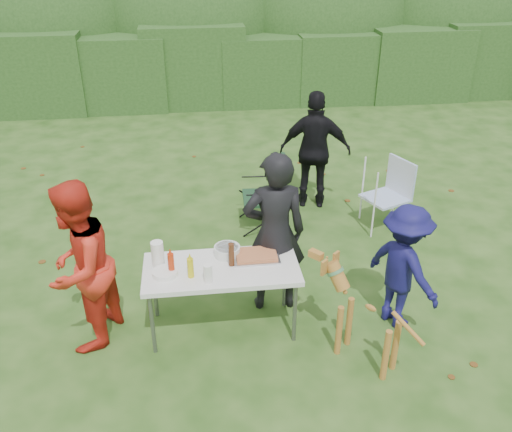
{
  "coord_description": "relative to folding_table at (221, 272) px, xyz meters",
  "views": [
    {
      "loc": [
        -0.13,
        -4.08,
        3.67
      ],
      "look_at": [
        0.48,
        0.77,
        1.0
      ],
      "focal_mm": 38.0,
      "sensor_mm": 36.0,
      "label": 1
    }
  ],
  "objects": [
    {
      "name": "ground",
      "position": [
        -0.07,
        -0.26,
        -0.69
      ],
      "size": [
        80.0,
        80.0,
        0.0
      ],
      "primitive_type": "plane",
      "color": "#1E4211"
    },
    {
      "name": "hedge_row",
      "position": [
        -0.07,
        7.74,
        0.16
      ],
      "size": [
        22.0,
        1.4,
        1.7
      ],
      "primitive_type": "cube",
      "color": "#23471C",
      "rests_on": "ground"
    },
    {
      "name": "shrub_backdrop",
      "position": [
        -0.07,
        9.34,
        0.91
      ],
      "size": [
        20.0,
        2.6,
        3.2
      ],
      "primitive_type": "ellipsoid",
      "color": "#3D6628",
      "rests_on": "ground"
    },
    {
      "name": "folding_table",
      "position": [
        0.0,
        0.0,
        0.0
      ],
      "size": [
        1.5,
        0.7,
        0.74
      ],
      "color": "silver",
      "rests_on": "ground"
    },
    {
      "name": "person_cook",
      "position": [
        0.57,
        0.32,
        0.2
      ],
      "size": [
        0.65,
        0.43,
        1.77
      ],
      "primitive_type": "imported",
      "rotation": [
        0.0,
        0.0,
        3.14
      ],
      "color": "black",
      "rests_on": "ground"
    },
    {
      "name": "person_red_jacket",
      "position": [
        -1.31,
        -0.01,
        0.17
      ],
      "size": [
        0.88,
        0.99,
        1.7
      ],
      "primitive_type": "imported",
      "rotation": [
        0.0,
        0.0,
        -1.9
      ],
      "color": "red",
      "rests_on": "ground"
    },
    {
      "name": "person_black_puffy",
      "position": [
        1.5,
        2.58,
        0.16
      ],
      "size": [
        1.06,
        0.63,
        1.69
      ],
      "primitive_type": "imported",
      "rotation": [
        0.0,
        0.0,
        2.91
      ],
      "color": "black",
      "rests_on": "ground"
    },
    {
      "name": "child",
      "position": [
        1.79,
        -0.12,
        -0.02
      ],
      "size": [
        0.83,
        0.99,
        1.33
      ],
      "primitive_type": "imported",
      "rotation": [
        0.0,
        0.0,
        2.05
      ],
      "color": "#13114C",
      "rests_on": "ground"
    },
    {
      "name": "dog",
      "position": [
        1.29,
        -0.64,
        -0.21
      ],
      "size": [
        0.96,
        1.01,
        0.95
      ],
      "primitive_type": null,
      "rotation": [
        0.0,
        0.0,
        2.29
      ],
      "color": "#A46D2B",
      "rests_on": "ground"
    },
    {
      "name": "camping_chair",
      "position": [
        0.69,
        2.02,
        -0.19
      ],
      "size": [
        0.65,
        0.65,
        0.99
      ],
      "primitive_type": null,
      "rotation": [
        0.0,
        0.0,
        3.09
      ],
      "color": "#173720",
      "rests_on": "ground"
    },
    {
      "name": "lawn_chair",
      "position": [
        2.3,
        1.82,
        -0.21
      ],
      "size": [
        0.73,
        0.73,
        0.95
      ],
      "primitive_type": null,
      "rotation": [
        0.0,
        0.0,
        3.54
      ],
      "color": "#5379C1",
      "rests_on": "ground"
    },
    {
      "name": "food_tray",
      "position": [
        0.35,
        0.12,
        0.06
      ],
      "size": [
        0.45,
        0.3,
        0.02
      ],
      "primitive_type": "cube",
      "color": "#B7B7BA",
      "rests_on": "folding_table"
    },
    {
      "name": "focaccia_bread",
      "position": [
        0.35,
        0.12,
        0.09
      ],
      "size": [
        0.4,
        0.26,
        0.04
      ],
      "primitive_type": "cube",
      "color": "#BD6B3F",
      "rests_on": "food_tray"
    },
    {
      "name": "mustard_bottle",
      "position": [
        -0.29,
        -0.13,
        0.15
      ],
      "size": [
        0.06,
        0.06,
        0.2
      ],
      "primitive_type": "cylinder",
      "color": "gold",
      "rests_on": "folding_table"
    },
    {
      "name": "ketchup_bottle",
      "position": [
        -0.47,
        -0.05,
        0.16
      ],
      "size": [
        0.06,
        0.06,
        0.22
      ],
      "primitive_type": "cylinder",
      "color": "red",
      "rests_on": "folding_table"
    },
    {
      "name": "beer_bottle",
      "position": [
        0.1,
        0.02,
        0.17
      ],
      "size": [
        0.06,
        0.06,
        0.24
      ],
      "primitive_type": "cylinder",
      "color": "#47230F",
      "rests_on": "folding_table"
    },
    {
      "name": "paper_towel_roll",
      "position": [
        -0.6,
        0.1,
        0.18
      ],
      "size": [
        0.12,
        0.12,
        0.26
      ],
      "primitive_type": "cylinder",
      "color": "white",
      "rests_on": "folding_table"
    },
    {
      "name": "cup_stack",
      "position": [
        -0.13,
        -0.22,
        0.14
      ],
      "size": [
        0.08,
        0.08,
        0.18
      ],
      "primitive_type": "cylinder",
      "color": "white",
      "rests_on": "folding_table"
    },
    {
      "name": "pasta_bowl",
      "position": [
        0.07,
        0.2,
        0.1
      ],
      "size": [
        0.26,
        0.26,
        0.1
      ],
      "primitive_type": "cylinder",
      "color": "silver",
      "rests_on": "folding_table"
    },
    {
      "name": "plate_stack",
      "position": [
        -0.53,
        -0.07,
        0.08
      ],
      "size": [
        0.24,
        0.24,
        0.05
      ],
      "primitive_type": "cylinder",
      "color": "white",
      "rests_on": "folding_table"
    }
  ]
}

